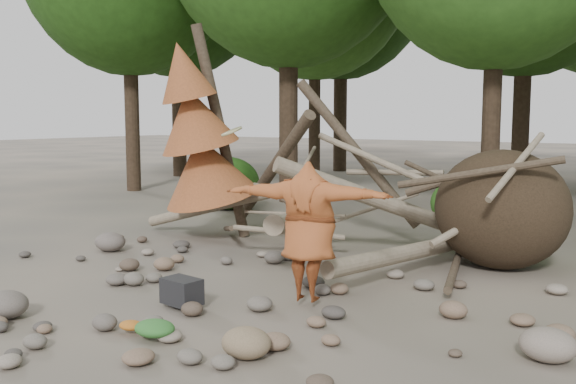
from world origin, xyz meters
The scene contains 13 objects.
ground centered at (0.00, 0.00, 0.00)m, with size 120.00×120.00×0.00m, color #514C44.
deadfall_pile centered at (2.02, 4.24, 0.95)m, with size 8.55×5.24×3.30m.
dead_conifer centered at (-3.12, 3.37, 2.11)m, with size 2.06×2.16×4.35m.
bush_left centered at (-5.50, 7.20, 0.72)m, with size 1.80×1.80×1.44m, color #245115.
bush_mid centered at (0.80, 7.80, 0.56)m, with size 1.40×1.40×1.12m, color #30661D.
frisbee_thrower centered at (1.05, 0.74, 1.01)m, with size 2.39×1.08×2.32m.
backpack centered at (-0.28, -0.27, 0.17)m, with size 0.51×0.34×0.34m, color black.
cloth_green centered at (0.31, -1.36, 0.09)m, with size 0.49×0.41×0.18m, color #2E6A2A.
cloth_orange centered at (-0.09, -1.35, 0.05)m, with size 0.29×0.24×0.11m, color #AB5F1D.
boulder_front_left centered at (-1.83, -1.78, 0.17)m, with size 0.58×0.52×0.35m, color #665D55.
boulder_front_right centered at (1.48, -1.21, 0.16)m, with size 0.54×0.49×0.32m, color #856F53.
boulder_mid_right centered at (4.13, 0.42, 0.17)m, with size 0.58×0.52×0.35m, color gray.
boulder_mid_left centered at (-3.88, 1.69, 0.18)m, with size 0.59×0.53×0.36m, color #685E57.
Camera 1 is at (5.38, -6.36, 2.50)m, focal length 40.00 mm.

